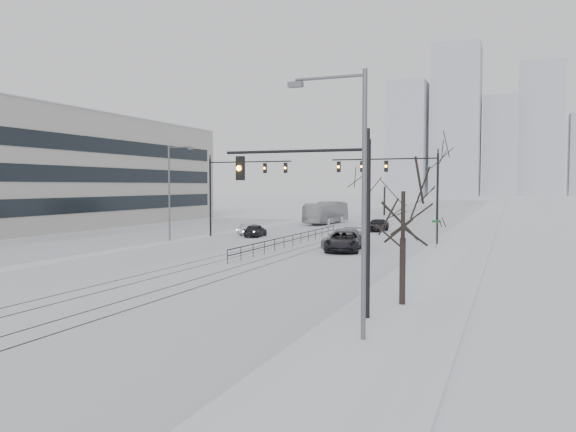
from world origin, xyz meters
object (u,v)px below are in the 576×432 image
object	(u,v)px
sedan_nb_right	(343,238)
sedan_nb_front	(343,242)
bare_tree	(403,203)
sedan_sb_outer	(250,229)
sedan_sb_inner	(255,231)
box_truck	(326,213)
sedan_nb_far	(377,225)
traffic_mast_near	(327,203)

from	to	relation	value
sedan_nb_right	sedan_nb_front	bearing A→B (deg)	-66.05
bare_tree	sedan_sb_outer	xyz separation A→B (m)	(-21.32, 29.46, -3.88)
sedan_nb_right	sedan_sb_inner	bearing A→B (deg)	158.94
box_truck	sedan_nb_right	bearing A→B (deg)	114.69
sedan_nb_right	sedan_nb_far	world-z (taller)	sedan_nb_right
sedan_sb_outer	box_truck	bearing A→B (deg)	-97.35
traffic_mast_near	sedan_nb_front	distance (m)	22.92
traffic_mast_near	bare_tree	distance (m)	3.85
traffic_mast_near	sedan_sb_outer	xyz separation A→B (m)	(-18.91, 32.46, -3.95)
traffic_mast_near	sedan_sb_inner	xyz separation A→B (m)	(-17.49, 30.70, -3.91)
traffic_mast_near	sedan_sb_outer	world-z (taller)	traffic_mast_near
sedan_nb_front	sedan_nb_right	world-z (taller)	sedan_nb_front
sedan_sb_outer	sedan_nb_right	distance (m)	14.51
sedan_nb_right	box_truck	distance (m)	29.01
sedan_sb_inner	sedan_nb_right	bearing A→B (deg)	145.39
traffic_mast_near	box_truck	xyz separation A→B (m)	(-16.78, 51.99, -3.06)
bare_tree	sedan_nb_right	bearing A→B (deg)	112.30
sedan_sb_outer	sedan_nb_right	bearing A→B (deg)	147.24
sedan_nb_front	box_truck	world-z (taller)	box_truck
traffic_mast_near	bare_tree	xyz separation A→B (m)	(2.41, 3.00, -0.07)
bare_tree	sedan_sb_outer	bearing A→B (deg)	125.89
traffic_mast_near	box_truck	world-z (taller)	traffic_mast_near
sedan_sb_inner	traffic_mast_near	bearing A→B (deg)	113.17
traffic_mast_near	sedan_nb_front	size ratio (longest dim) A/B	1.24
sedan_sb_outer	box_truck	world-z (taller)	box_truck
sedan_nb_right	box_truck	world-z (taller)	box_truck
sedan_nb_far	sedan_sb_outer	bearing A→B (deg)	-133.23
sedan_nb_right	traffic_mast_near	bearing A→B (deg)	-68.19
sedan_sb_outer	sedan_nb_far	size ratio (longest dim) A/B	0.85
traffic_mast_near	sedan_sb_outer	bearing A→B (deg)	120.22
sedan_sb_inner	sedan_nb_right	world-z (taller)	sedan_nb_right
traffic_mast_near	sedan_nb_far	bearing A→B (deg)	100.11
traffic_mast_near	bare_tree	world-z (taller)	traffic_mast_near
sedan_sb_outer	sedan_nb_front	bearing A→B (deg)	140.29
sedan_sb_inner	sedan_sb_outer	world-z (taller)	sedan_sb_inner
bare_tree	sedan_nb_front	xyz separation A→B (m)	(-8.06, 18.89, -3.70)
bare_tree	sedan_sb_inner	bearing A→B (deg)	125.70
bare_tree	sedan_sb_outer	world-z (taller)	bare_tree
sedan_sb_outer	sedan_nb_right	world-z (taller)	sedan_nb_right
sedan_sb_inner	box_truck	world-z (taller)	box_truck
sedan_nb_front	sedan_nb_right	xyz separation A→B (m)	(-0.90, 2.96, -0.01)
sedan_nb_front	sedan_nb_far	size ratio (longest dim) A/B	1.30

